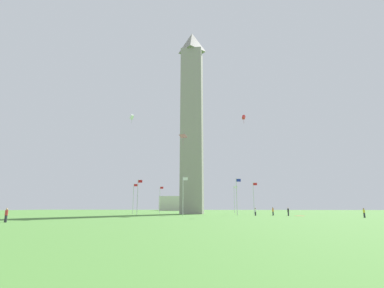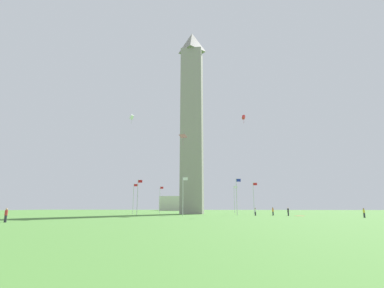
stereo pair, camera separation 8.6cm
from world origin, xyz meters
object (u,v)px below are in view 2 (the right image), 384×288
flagpole_n (254,197)px  person_white_shirt (255,212)px  flagpole_s (134,197)px  person_black_shirt (288,212)px  flagpole_ne (234,198)px  person_orange_shirt (273,211)px  kite_pink_diamond (183,136)px  flagpole_nw (237,195)px  flagpole_se (160,198)px  obelisk_monument (192,117)px  flagpole_sw (138,195)px  flagpole_e (198,199)px  person_yellow_shirt (364,213)px  kite_red_box (244,117)px  kite_white_box (132,117)px  distant_building (179,204)px  flagpole_w (183,194)px  picnic_blanket_near_first_person (300,216)px  person_red_shirt (6,215)px

flagpole_n → person_white_shirt: bearing=-94.4°
flagpole_s → person_black_shirt: bearing=-21.8°
flagpole_n → flagpole_ne: size_ratio=1.00×
person_orange_shirt → kite_pink_diamond: 26.21m
flagpole_nw → person_white_shirt: size_ratio=5.09×
flagpole_se → flagpole_nw: (23.29, -23.29, 0.00)m
obelisk_monument → flagpole_sw: 27.94m
flagpole_e → flagpole_se: size_ratio=1.00×
person_orange_shirt → person_yellow_shirt: person_orange_shirt is taller
flagpole_s → kite_red_box: size_ratio=4.04×
flagpole_sw → kite_white_box: (2.62, -14.40, 14.74)m
obelisk_monument → distant_building: (-17.25, 81.49, -23.33)m
flagpole_w → kite_red_box: kite_red_box is taller
person_white_shirt → picnic_blanket_near_first_person: person_white_shirt is taller
flagpole_e → person_red_shirt: flagpole_e is taller
person_red_shirt → person_yellow_shirt: person_red_shirt is taller
person_yellow_shirt → kite_red_box: bearing=37.4°
flagpole_w → kite_pink_diamond: kite_pink_diamond is taller
person_yellow_shirt → kite_white_box: kite_white_box is taller
flagpole_s → flagpole_nw: size_ratio=1.00×
flagpole_se → flagpole_s: bearing=-112.5°
flagpole_s → kite_white_box: kite_white_box is taller
kite_pink_diamond → flagpole_n: bearing=39.8°
flagpole_nw → kite_white_box: bearing=-145.1°
kite_white_box → flagpole_w: bearing=46.7°
obelisk_monument → flagpole_e: (0.06, 16.47, -22.61)m
flagpole_ne → flagpole_e: same height
flagpole_w → picnic_blanket_near_first_person: bearing=2.5°
person_black_shirt → kite_red_box: kite_red_box is taller
flagpole_nw → person_yellow_shirt: size_ratio=5.10×
flagpole_e → person_white_shirt: bearing=-63.9°
kite_white_box → kite_pink_diamond: bearing=54.4°
flagpole_nw → kite_pink_diamond: 18.31m
obelisk_monument → kite_red_box: bearing=-50.5°
flagpole_se → kite_white_box: 40.55m
kite_pink_diamond → picnic_blanket_near_first_person: bearing=-3.0°
kite_white_box → distant_building: size_ratio=0.11×
person_yellow_shirt → distant_building: size_ratio=0.09×
flagpole_w → kite_pink_diamond: 13.72m
flagpole_w → person_orange_shirt: flagpole_w is taller
kite_red_box → flagpole_s: bearing=151.2°
flagpole_s → picnic_blanket_near_first_person: 43.78m
person_red_shirt → kite_red_box: bearing=-18.0°
flagpole_se → person_orange_shirt: (30.94, -24.34, -3.66)m
obelisk_monument → flagpole_e: 27.97m
person_white_shirt → picnic_blanket_near_first_person: size_ratio=0.90×
flagpole_se → person_black_shirt: size_ratio=4.80×
flagpole_e → person_white_shirt: size_ratio=5.09×
person_black_shirt → kite_white_box: 37.61m
kite_white_box → picnic_blanket_near_first_person: bearing=17.7°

